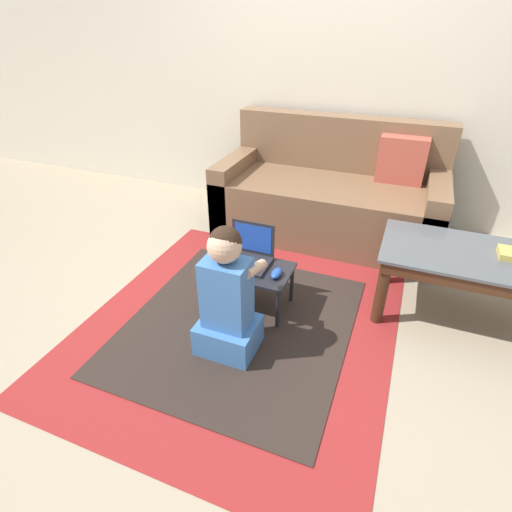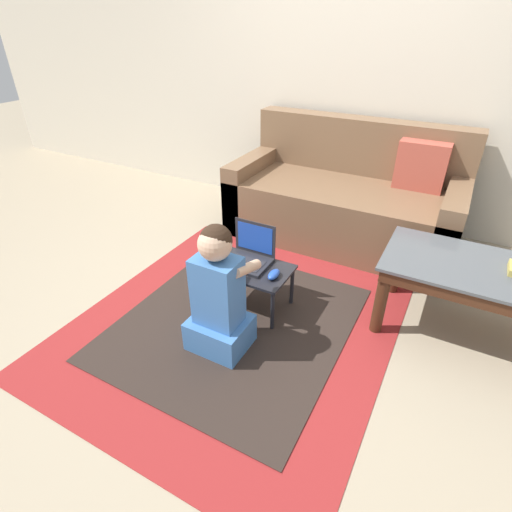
{
  "view_description": "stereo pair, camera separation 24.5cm",
  "coord_description": "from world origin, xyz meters",
  "px_view_note": "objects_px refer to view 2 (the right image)",
  "views": [
    {
      "loc": [
        0.77,
        -1.94,
        1.63
      ],
      "look_at": [
        -0.01,
        0.01,
        0.35
      ],
      "focal_mm": 28.0,
      "sensor_mm": 36.0,
      "label": 1
    },
    {
      "loc": [
        0.99,
        -1.84,
        1.63
      ],
      "look_at": [
        -0.01,
        0.01,
        0.35
      ],
      "focal_mm": 28.0,
      "sensor_mm": 36.0,
      "label": 2
    }
  ],
  "objects_px": {
    "couch": "(346,200)",
    "laptop": "(249,256)",
    "laptop_desk": "(251,273)",
    "person_seated": "(219,297)",
    "computer_mouse": "(274,274)",
    "coffee_table": "(496,282)"
  },
  "relations": [
    {
      "from": "computer_mouse",
      "to": "coffee_table",
      "type": "bearing_deg",
      "value": 19.6
    },
    {
      "from": "couch",
      "to": "laptop",
      "type": "distance_m",
      "value": 1.21
    },
    {
      "from": "coffee_table",
      "to": "laptop",
      "type": "bearing_deg",
      "value": -166.53
    },
    {
      "from": "coffee_table",
      "to": "computer_mouse",
      "type": "relative_size",
      "value": 10.64
    },
    {
      "from": "laptop_desk",
      "to": "computer_mouse",
      "type": "bearing_deg",
      "value": -9.59
    },
    {
      "from": "laptop",
      "to": "person_seated",
      "type": "xyz_separation_m",
      "value": [
        0.07,
        -0.45,
        0.01
      ]
    },
    {
      "from": "laptop_desk",
      "to": "computer_mouse",
      "type": "xyz_separation_m",
      "value": [
        0.17,
        -0.03,
        0.06
      ]
    },
    {
      "from": "computer_mouse",
      "to": "laptop_desk",
      "type": "bearing_deg",
      "value": 170.41
    },
    {
      "from": "computer_mouse",
      "to": "person_seated",
      "type": "relative_size",
      "value": 0.15
    },
    {
      "from": "coffee_table",
      "to": "laptop",
      "type": "xyz_separation_m",
      "value": [
        -1.35,
        -0.32,
        -0.06
      ]
    },
    {
      "from": "person_seated",
      "to": "couch",
      "type": "bearing_deg",
      "value": 83.44
    },
    {
      "from": "laptop_desk",
      "to": "couch",
      "type": "bearing_deg",
      "value": 80.33
    },
    {
      "from": "couch",
      "to": "person_seated",
      "type": "distance_m",
      "value": 1.64
    },
    {
      "from": "couch",
      "to": "laptop",
      "type": "bearing_deg",
      "value": -102.22
    },
    {
      "from": "coffee_table",
      "to": "couch",
      "type": "bearing_deg",
      "value": 141.94
    },
    {
      "from": "laptop_desk",
      "to": "coffee_table",
      "type": "bearing_deg",
      "value": 16.05
    },
    {
      "from": "coffee_table",
      "to": "laptop",
      "type": "height_order",
      "value": "laptop"
    },
    {
      "from": "laptop",
      "to": "person_seated",
      "type": "height_order",
      "value": "person_seated"
    },
    {
      "from": "coffee_table",
      "to": "laptop_desk",
      "type": "distance_m",
      "value": 1.37
    },
    {
      "from": "couch",
      "to": "laptop_desk",
      "type": "distance_m",
      "value": 1.25
    },
    {
      "from": "couch",
      "to": "laptop_desk",
      "type": "bearing_deg",
      "value": -99.67
    },
    {
      "from": "coffee_table",
      "to": "person_seated",
      "type": "relative_size",
      "value": 1.55
    }
  ]
}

